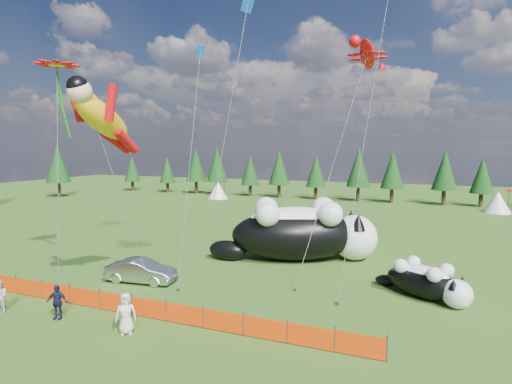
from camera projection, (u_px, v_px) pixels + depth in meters
ground at (182, 297)px, 22.14m from camera, size 160.00×160.00×0.00m
safety_fence at (149, 308)px, 19.31m from camera, size 22.06×0.06×1.10m
tree_line at (333, 175)px, 63.36m from camera, size 90.00×4.00×8.00m
festival_tents at (406, 198)px, 55.03m from camera, size 50.00×3.20×2.80m
cat_large at (303, 231)px, 29.36m from camera, size 11.99×7.56×4.52m
cat_small at (426, 281)px, 21.88m from camera, size 5.07×3.92×2.04m
car at (141, 271)px, 24.54m from camera, size 4.49×2.06×1.43m
spectator_c at (57, 302)px, 19.21m from camera, size 1.10×0.78×1.70m
spectator_e at (126, 313)px, 17.70m from camera, size 1.07×0.98×1.84m
superhero_kite at (103, 119)px, 21.04m from camera, size 4.70×5.08×12.07m
gecko_kite at (367, 55)px, 30.60m from camera, size 4.10×13.97×18.90m
flower_kite at (57, 67)px, 25.51m from camera, size 4.49×5.01×14.12m
diamond_kite_a at (200, 60)px, 26.77m from camera, size 1.70×6.01×15.90m
diamond_kite_c at (245, 20)px, 16.50m from camera, size 3.24×1.05×14.92m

